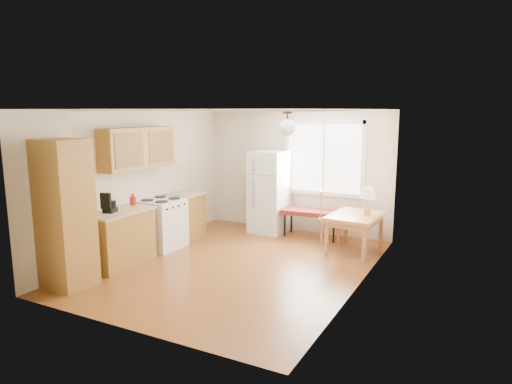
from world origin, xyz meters
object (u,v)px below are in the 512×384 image
Objects in this scene: bench at (312,213)px; dining_table at (355,220)px; refrigerator at (269,192)px; chair at (325,213)px.

bench is 1.09× the size of dining_table.
refrigerator reaches higher than dining_table.
dining_table is at bearing -32.07° from bench.
dining_table is (0.99, -0.49, 0.08)m from bench.
bench is at bearing 0.09° from refrigerator.
bench is 0.43m from chair.
refrigerator is 2.02m from dining_table.
refrigerator is 1.48× the size of dining_table.
refrigerator is 1.34m from chair.
dining_table is 0.69m from chair.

